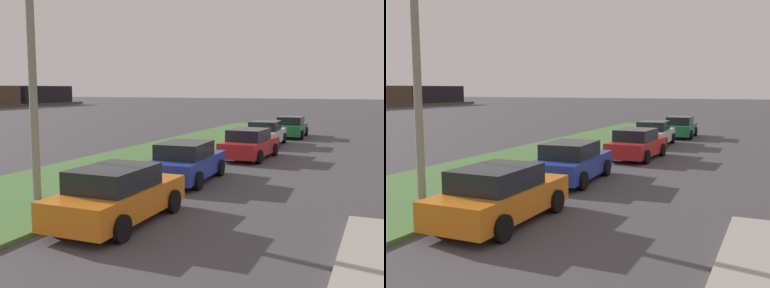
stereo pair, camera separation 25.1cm
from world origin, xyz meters
TOP-DOWN VIEW (x-y plane):
  - grass_median at (10.00, 6.74)m, footprint 60.00×6.00m
  - parked_car_orange at (7.54, 2.57)m, footprint 4.30×2.03m
  - parked_car_blue at (13.07, 3.09)m, footprint 4.40×2.21m
  - parked_car_red at (19.26, 2.45)m, footprint 4.36×2.13m
  - parked_car_white at (24.83, 3.04)m, footprint 4.39×2.19m
  - parked_car_green at (30.03, 2.51)m, footprint 4.38×2.18m
  - streetlight at (8.31, 5.54)m, footprint 0.40×2.87m

SIDE VIEW (x-z plane):
  - grass_median at x=10.00m, z-range 0.00..0.12m
  - parked_car_orange at x=7.54m, z-range -0.02..1.45m
  - parked_car_blue at x=13.07m, z-range -0.02..1.45m
  - parked_car_red at x=19.26m, z-range -0.02..1.45m
  - parked_car_white at x=24.83m, z-range -0.02..1.45m
  - parked_car_green at x=30.03m, z-range -0.02..1.45m
  - streetlight at x=8.31m, z-range 0.64..8.14m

